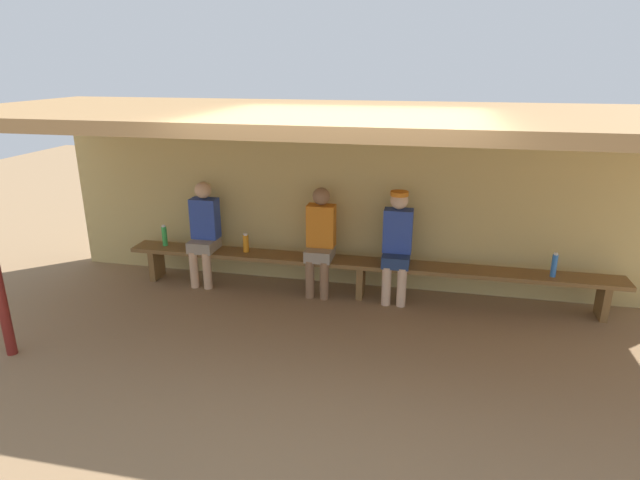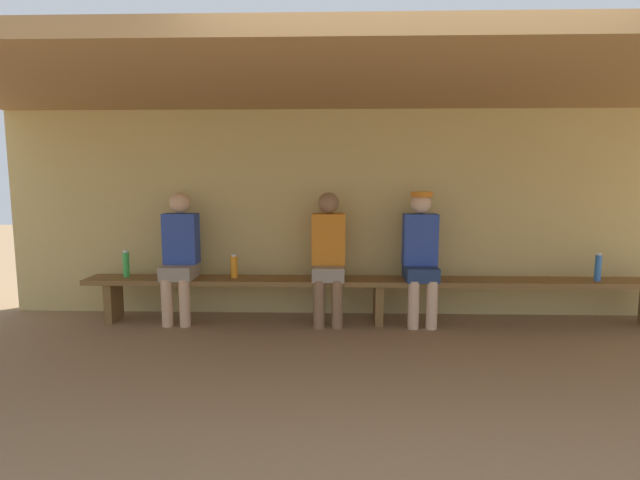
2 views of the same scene
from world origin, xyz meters
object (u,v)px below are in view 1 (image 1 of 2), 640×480
object	(u,v)px
player_leftmost	(204,229)
player_in_red	(397,241)
bench	(361,267)
water_bottle_clear	(554,265)
water_bottle_blue	(246,243)
player_in_white	(320,237)
water_bottle_orange	(165,236)

from	to	relation	value
player_leftmost	player_in_red	bearing A→B (deg)	0.01
bench	water_bottle_clear	size ratio (longest dim) A/B	21.16
player_leftmost	water_bottle_clear	world-z (taller)	player_leftmost
player_in_red	water_bottle_blue	bearing A→B (deg)	179.42
player_in_white	water_bottle_orange	distance (m)	2.10
water_bottle_clear	water_bottle_blue	world-z (taller)	water_bottle_clear
bench	player_in_white	bearing A→B (deg)	179.66
bench	player_in_white	world-z (taller)	player_in_white
water_bottle_orange	player_in_red	bearing A→B (deg)	-0.47
player_in_red	player_in_white	bearing A→B (deg)	-179.97
player_in_white	water_bottle_blue	bearing A→B (deg)	178.84
bench	water_bottle_blue	size ratio (longest dim) A/B	24.27
water_bottle_orange	water_bottle_blue	size ratio (longest dim) A/B	1.14
bench	water_bottle_clear	bearing A→B (deg)	-0.58
player_in_red	player_leftmost	distance (m)	2.45
bench	player_leftmost	size ratio (longest dim) A/B	4.49
water_bottle_blue	player_in_red	bearing A→B (deg)	-0.58
water_bottle_clear	water_bottle_blue	xyz separation A→B (m)	(-3.66, 0.04, -0.02)
player_leftmost	player_in_white	bearing A→B (deg)	0.00
bench	player_in_white	size ratio (longest dim) A/B	4.49
water_bottle_orange	water_bottle_blue	world-z (taller)	water_bottle_orange
player_in_white	player_in_red	size ratio (longest dim) A/B	0.99
player_in_white	player_in_red	xyz separation A→B (m)	(0.93, 0.00, 0.02)
player_in_red	water_bottle_clear	bearing A→B (deg)	-0.83
player_in_white	water_bottle_clear	size ratio (longest dim) A/B	4.71
bench	player_in_red	size ratio (longest dim) A/B	4.46
player_in_white	player_leftmost	size ratio (longest dim) A/B	1.00
bench	water_bottle_orange	xyz separation A→B (m)	(-2.61, 0.03, 0.21)
water_bottle_clear	player_leftmost	bearing A→B (deg)	179.66
player_in_white	player_leftmost	xyz separation A→B (m)	(-1.52, 0.00, 0.00)
player_in_red	water_bottle_blue	distance (m)	1.91
water_bottle_blue	bench	bearing A→B (deg)	-0.88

